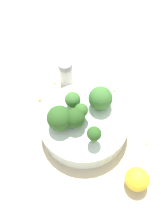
% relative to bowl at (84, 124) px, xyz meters
% --- Properties ---
extents(ground_plane, '(3.00, 3.00, 0.00)m').
position_rel_bowl_xyz_m(ground_plane, '(0.00, 0.00, -0.03)').
color(ground_plane, beige).
extents(bowl, '(0.22, 0.22, 0.05)m').
position_rel_bowl_xyz_m(bowl, '(0.00, 0.00, 0.00)').
color(bowl, silver).
rests_on(bowl, ground_plane).
extents(broccoli_floret_0, '(0.06, 0.06, 0.06)m').
position_rel_bowl_xyz_m(broccoli_floret_0, '(0.05, 0.03, 0.06)').
color(broccoli_floret_0, '#8EB770').
rests_on(broccoli_floret_0, bowl).
extents(broccoli_floret_1, '(0.03, 0.03, 0.05)m').
position_rel_bowl_xyz_m(broccoli_floret_1, '(0.01, -0.00, 0.06)').
color(broccoli_floret_1, '#84AD66').
rests_on(broccoli_floret_1, bowl).
extents(broccoli_floret_2, '(0.03, 0.03, 0.05)m').
position_rel_bowl_xyz_m(broccoli_floret_2, '(-0.03, 0.05, 0.06)').
color(broccoli_floret_2, '#7A9E5B').
rests_on(broccoli_floret_2, bowl).
extents(broccoli_floret_3, '(0.05, 0.05, 0.05)m').
position_rel_bowl_xyz_m(broccoli_floret_3, '(0.02, 0.02, 0.05)').
color(broccoli_floret_3, '#84AD66').
rests_on(broccoli_floret_3, bowl).
extents(broccoli_floret_4, '(0.06, 0.06, 0.06)m').
position_rel_bowl_xyz_m(broccoli_floret_4, '(-0.03, -0.05, 0.05)').
color(broccoli_floret_4, '#7A9E5B').
rests_on(broccoli_floret_4, bowl).
extents(broccoli_floret_5, '(0.04, 0.04, 0.05)m').
position_rel_bowl_xyz_m(broccoli_floret_5, '(0.03, -0.03, 0.05)').
color(broccoli_floret_5, '#84AD66').
rests_on(broccoli_floret_5, bowl).
extents(pepper_shaker, '(0.04, 0.04, 0.08)m').
position_rel_bowl_xyz_m(pepper_shaker, '(0.08, -0.15, 0.01)').
color(pepper_shaker, silver).
rests_on(pepper_shaker, ground_plane).
extents(lemon_wedge, '(0.05, 0.05, 0.05)m').
position_rel_bowl_xyz_m(lemon_wedge, '(-0.14, 0.12, 0.00)').
color(lemon_wedge, yellow).
rests_on(lemon_wedge, ground_plane).
extents(almond_crumb_0, '(0.01, 0.01, 0.01)m').
position_rel_bowl_xyz_m(almond_crumb_0, '(0.11, -0.13, -0.02)').
color(almond_crumb_0, tan).
rests_on(almond_crumb_0, ground_plane).
extents(almond_crumb_1, '(0.01, 0.01, 0.01)m').
position_rel_bowl_xyz_m(almond_crumb_1, '(0.14, -0.07, -0.02)').
color(almond_crumb_1, tan).
rests_on(almond_crumb_1, ground_plane).
extents(almond_crumb_2, '(0.01, 0.01, 0.01)m').
position_rel_bowl_xyz_m(almond_crumb_2, '(-0.07, -0.14, -0.02)').
color(almond_crumb_2, tan).
rests_on(almond_crumb_2, ground_plane).
extents(almond_crumb_3, '(0.00, 0.01, 0.01)m').
position_rel_bowl_xyz_m(almond_crumb_3, '(-0.16, 0.02, -0.02)').
color(almond_crumb_3, tan).
rests_on(almond_crumb_3, ground_plane).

